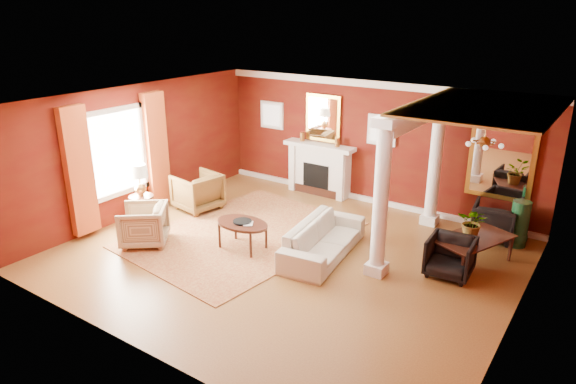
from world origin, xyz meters
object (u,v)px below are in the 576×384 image
Objects in this scene: armchair_stripe at (143,223)px; coffee_table at (242,225)px; dining_table at (474,243)px; side_table at (140,185)px; sofa at (324,234)px; armchair_leopard at (198,190)px.

coffee_table is (1.75, 0.93, 0.06)m from armchair_stripe.
dining_table is at bearing 25.74° from coffee_table.
coffee_table is 0.83× the size of side_table.
side_table is (-0.87, 0.71, 0.42)m from armchair_stripe.
coffee_table is at bearing 138.10° from dining_table.
sofa reaches higher than dining_table.
side_table reaches higher than dining_table.
sofa is at bearing 139.15° from dining_table.
sofa is at bearing 93.64° from armchair_leopard.
coffee_table is (-1.44, -0.64, 0.07)m from sofa.
armchair_leopard is at bearing 154.43° from coffee_table.
armchair_leopard is at bearing 153.76° from armchair_stripe.
armchair_leopard is (-3.62, 0.41, 0.04)m from sofa.
sofa is at bearing 23.91° from coffee_table.
sofa is at bearing 12.00° from side_table.
dining_table is at bearing -70.58° from sofa.
armchair_leopard is 1.40m from side_table.
sofa is 2.55× the size of armchair_stripe.
side_table reaches higher than coffee_table.
coffee_table is 2.65m from side_table.
armchair_stripe is at bearing 22.27° from armchair_leopard.
dining_table is at bearing 17.87° from side_table.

